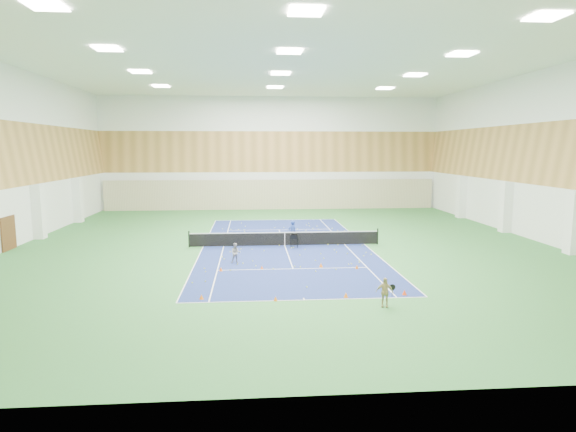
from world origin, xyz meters
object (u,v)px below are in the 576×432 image
Objects in this scene: ball_cart at (294,241)px; tennis_net at (285,238)px; coach at (292,232)px; child_court at (236,253)px; child_apron at (385,292)px.

tennis_net is at bearing 137.48° from ball_cart.
coach is 1.40× the size of child_court.
child_apron reaches higher than child_court.
tennis_net is 7.84× the size of coach.
coach reaches higher than child_court.
tennis_net is 14.08× the size of ball_cart.
ball_cart is (0.01, -1.32, -0.36)m from coach.
child_court is at bearing 30.57° from coach.
coach is 6.52m from child_court.
child_court is (-3.16, -4.75, 0.03)m from tennis_net.
child_apron is at bearing -55.97° from child_court.
coach is 13.86m from child_apron.
coach is at bearing 115.83° from child_apron.
tennis_net is 0.93m from ball_cart.
child_apron is 1.37× the size of ball_cart.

